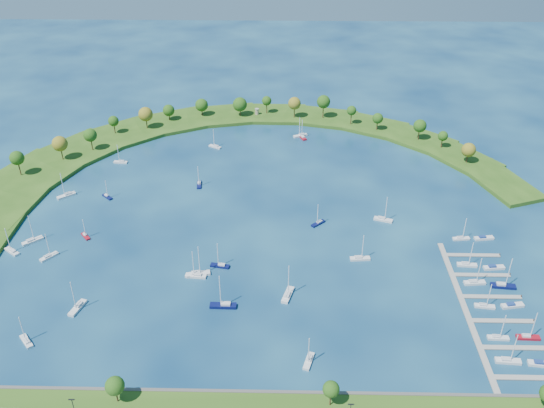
{
  "coord_description": "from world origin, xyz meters",
  "views": [
    {
      "loc": [
        9.85,
        -226.8,
        147.57
      ],
      "look_at": [
        5.0,
        5.0,
        4.0
      ],
      "focal_mm": 38.69,
      "sensor_mm": 36.0,
      "label": 1
    }
  ],
  "objects_px": {
    "moored_boat_11": "(121,161)",
    "docked_boat_11": "(484,238)",
    "moored_boat_12": "(12,251)",
    "moored_boat_13": "(215,146)",
    "docked_boat_3": "(528,337)",
    "docked_boat_10": "(461,238)",
    "moored_boat_2": "(199,184)",
    "moored_boat_19": "(301,135)",
    "moored_boat_14": "(309,360)",
    "moored_boat_4": "(302,137)",
    "docked_boat_7": "(503,285)",
    "moored_boat_16": "(220,265)",
    "moored_boat_9": "(66,195)",
    "moored_boat_0": "(223,305)",
    "moored_boat_15": "(78,307)",
    "docked_boat_4": "(485,305)",
    "moored_boat_17": "(288,294)",
    "moored_boat_7": "(49,256)",
    "moored_boat_8": "(360,258)",
    "moored_boat_5": "(196,275)",
    "docked_boat_5": "(512,305)",
    "moored_boat_3": "(85,235)",
    "moored_boat_18": "(26,341)",
    "docked_boat_8": "(467,264)",
    "docked_boat_2": "(498,337)",
    "moored_boat_21": "(198,273)",
    "docked_boat_9": "(494,267)",
    "harbor_tower": "(257,111)",
    "docked_boat_1": "(541,364)",
    "moored_boat_1": "(32,240)",
    "docked_boat_0": "(508,360)",
    "moored_boat_10": "(383,219)"
  },
  "relations": [
    {
      "from": "moored_boat_0",
      "to": "moored_boat_2",
      "type": "xyz_separation_m",
      "value": [
        -20.57,
        90.41,
        -0.11
      ]
    },
    {
      "from": "moored_boat_15",
      "to": "docked_boat_4",
      "type": "relative_size",
      "value": 1.22
    },
    {
      "from": "moored_boat_21",
      "to": "moored_boat_19",
      "type": "bearing_deg",
      "value": 58.06
    },
    {
      "from": "moored_boat_21",
      "to": "docked_boat_11",
      "type": "xyz_separation_m",
      "value": [
        121.48,
        27.58,
        -0.33
      ]
    },
    {
      "from": "moored_boat_0",
      "to": "moored_boat_2",
      "type": "distance_m",
      "value": 92.72
    },
    {
      "from": "moored_boat_18",
      "to": "docked_boat_8",
      "type": "xyz_separation_m",
      "value": [
        163.77,
        46.56,
        0.01
      ]
    },
    {
      "from": "moored_boat_14",
      "to": "docked_boat_10",
      "type": "xyz_separation_m",
      "value": [
        68.72,
        72.23,
        -0.02
      ]
    },
    {
      "from": "moored_boat_1",
      "to": "docked_boat_7",
      "type": "relative_size",
      "value": 0.95
    },
    {
      "from": "moored_boat_13",
      "to": "docked_boat_11",
      "type": "distance_m",
      "value": 153.86
    },
    {
      "from": "moored_boat_11",
      "to": "docked_boat_11",
      "type": "relative_size",
      "value": 1.25
    },
    {
      "from": "moored_boat_9",
      "to": "docked_boat_5",
      "type": "xyz_separation_m",
      "value": [
        191.69,
        -75.75,
        -0.31
      ]
    },
    {
      "from": "docked_boat_2",
      "to": "docked_boat_8",
      "type": "distance_m",
      "value": 41.37
    },
    {
      "from": "moored_boat_4",
      "to": "docked_boat_7",
      "type": "distance_m",
      "value": 153.03
    },
    {
      "from": "moored_boat_12",
      "to": "moored_boat_13",
      "type": "height_order",
      "value": "moored_boat_12"
    },
    {
      "from": "moored_boat_12",
      "to": "moored_boat_4",
      "type": "bearing_deg",
      "value": -100.56
    },
    {
      "from": "moored_boat_2",
      "to": "moored_boat_8",
      "type": "bearing_deg",
      "value": 45.81
    },
    {
      "from": "moored_boat_21",
      "to": "harbor_tower",
      "type": "bearing_deg",
      "value": 70.43
    },
    {
      "from": "harbor_tower",
      "to": "docked_boat_1",
      "type": "bearing_deg",
      "value": -63.17
    },
    {
      "from": "moored_boat_14",
      "to": "docked_boat_2",
      "type": "relative_size",
      "value": 1.05
    },
    {
      "from": "moored_boat_9",
      "to": "moored_boat_10",
      "type": "height_order",
      "value": "moored_boat_9"
    },
    {
      "from": "moored_boat_2",
      "to": "moored_boat_19",
      "type": "relative_size",
      "value": 0.9
    },
    {
      "from": "moored_boat_19",
      "to": "docked_boat_4",
      "type": "height_order",
      "value": "moored_boat_19"
    },
    {
      "from": "moored_boat_4",
      "to": "docked_boat_11",
      "type": "xyz_separation_m",
      "value": [
        76.8,
        -100.96,
        -0.26
      ]
    },
    {
      "from": "docked_boat_4",
      "to": "moored_boat_17",
      "type": "bearing_deg",
      "value": -176.5
    },
    {
      "from": "moored_boat_1",
      "to": "moored_boat_13",
      "type": "xyz_separation_m",
      "value": [
        69.57,
        93.83,
        -0.07
      ]
    },
    {
      "from": "moored_boat_2",
      "to": "moored_boat_3",
      "type": "xyz_separation_m",
      "value": [
        -44.11,
        -46.3,
        -0.04
      ]
    },
    {
      "from": "moored_boat_3",
      "to": "moored_boat_17",
      "type": "height_order",
      "value": "moored_boat_17"
    },
    {
      "from": "moored_boat_21",
      "to": "docked_boat_10",
      "type": "bearing_deg",
      "value": 0.19
    },
    {
      "from": "moored_boat_10",
      "to": "moored_boat_13",
      "type": "distance_m",
      "value": 112.24
    },
    {
      "from": "moored_boat_0",
      "to": "docked_boat_2",
      "type": "bearing_deg",
      "value": 172.72
    },
    {
      "from": "moored_boat_16",
      "to": "moored_boat_9",
      "type": "bearing_deg",
      "value": -22.98
    },
    {
      "from": "moored_boat_21",
      "to": "docked_boat_10",
      "type": "distance_m",
      "value": 114.79
    },
    {
      "from": "moored_boat_4",
      "to": "docked_boat_5",
      "type": "bearing_deg",
      "value": -176.5
    },
    {
      "from": "moored_boat_14",
      "to": "docked_boat_3",
      "type": "xyz_separation_m",
      "value": [
        76.81,
        12.5,
        0.01
      ]
    },
    {
      "from": "docked_boat_0",
      "to": "docked_boat_8",
      "type": "relative_size",
      "value": 1.05
    },
    {
      "from": "moored_boat_8",
      "to": "docked_boat_9",
      "type": "distance_m",
      "value": 53.95
    },
    {
      "from": "moored_boat_0",
      "to": "docked_boat_10",
      "type": "relative_size",
      "value": 1.35
    },
    {
      "from": "moored_boat_21",
      "to": "docked_boat_10",
      "type": "xyz_separation_m",
      "value": [
        111.54,
        27.13,
        -0.09
      ]
    },
    {
      "from": "moored_boat_5",
      "to": "moored_boat_9",
      "type": "height_order",
      "value": "moored_boat_9"
    },
    {
      "from": "moored_boat_10",
      "to": "moored_boat_15",
      "type": "distance_m",
      "value": 136.67
    },
    {
      "from": "moored_boat_11",
      "to": "moored_boat_13",
      "type": "relative_size",
      "value": 0.99
    },
    {
      "from": "moored_boat_13",
      "to": "moored_boat_17",
      "type": "relative_size",
      "value": 0.79
    },
    {
      "from": "docked_boat_8",
      "to": "docked_boat_10",
      "type": "distance_m",
      "value": 18.9
    },
    {
      "from": "docked_boat_8",
      "to": "moored_boat_10",
      "type": "bearing_deg",
      "value": 136.14
    },
    {
      "from": "docked_boat_5",
      "to": "docked_boat_9",
      "type": "relative_size",
      "value": 1.0
    },
    {
      "from": "docked_boat_3",
      "to": "docked_boat_10",
      "type": "bearing_deg",
      "value": 99.62
    },
    {
      "from": "moored_boat_9",
      "to": "docked_boat_9",
      "type": "xyz_separation_m",
      "value": [
        191.69,
        -52.87,
        -0.31
      ]
    },
    {
      "from": "docked_boat_4",
      "to": "moored_boat_12",
      "type": "bearing_deg",
      "value": 178.1
    },
    {
      "from": "moored_boat_13",
      "to": "moored_boat_16",
      "type": "relative_size",
      "value": 0.95
    },
    {
      "from": "moored_boat_7",
      "to": "moored_boat_8",
      "type": "distance_m",
      "value": 129.53
    }
  ]
}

